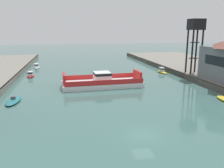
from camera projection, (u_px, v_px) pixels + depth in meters
name	position (u px, v px, depth m)	size (l,w,h in m)	color
ground_plane	(143.00, 135.00, 28.65)	(400.00, 400.00, 0.00)	#3D6660
chain_ferry	(102.00, 82.00, 53.41)	(18.32, 7.90, 3.33)	silver
moored_boat_near_right	(31.00, 75.00, 64.66)	(1.92, 5.17, 1.53)	red
moored_boat_mid_left	(162.00, 71.00, 70.58)	(1.95, 5.38, 1.63)	yellow
moored_boat_far_left	(13.00, 101.00, 41.89)	(2.63, 6.35, 1.01)	#237075
moored_boat_far_right	(36.00, 66.00, 80.06)	(2.68, 6.98, 1.52)	white
crane_tower	(196.00, 30.00, 60.26)	(3.50, 3.50, 14.06)	black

